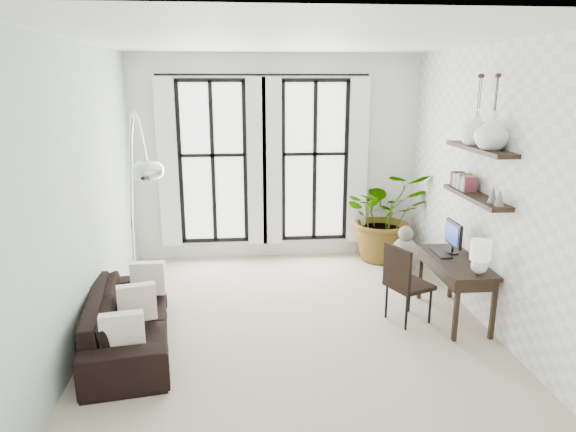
{
  "coord_description": "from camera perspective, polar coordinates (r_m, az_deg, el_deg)",
  "views": [
    {
      "loc": [
        -0.55,
        -5.54,
        2.78
      ],
      "look_at": [
        -0.02,
        0.3,
        1.24
      ],
      "focal_mm": 32.0,
      "sensor_mm": 36.0,
      "label": 1
    }
  ],
  "objects": [
    {
      "name": "floor",
      "position": [
        6.22,
        0.45,
        -11.84
      ],
      "size": [
        5.0,
        5.0,
        0.0
      ],
      "primitive_type": "plane",
      "color": "#B7AC91",
      "rests_on": "ground"
    },
    {
      "name": "ceiling",
      "position": [
        5.58,
        0.52,
        19.03
      ],
      "size": [
        5.0,
        5.0,
        0.0
      ],
      "primitive_type": "plane",
      "color": "white",
      "rests_on": "wall_back"
    },
    {
      "name": "wall_left",
      "position": [
        5.91,
        -21.8,
        2.13
      ],
      "size": [
        0.0,
        5.0,
        5.0
      ],
      "primitive_type": "plane",
      "rotation": [
        1.57,
        0.0,
        1.57
      ],
      "color": "#B5C9BE",
      "rests_on": "floor"
    },
    {
      "name": "wall_right",
      "position": [
        6.31,
        21.28,
        2.94
      ],
      "size": [
        0.0,
        5.0,
        5.0
      ],
      "primitive_type": "plane",
      "rotation": [
        1.57,
        0.0,
        -1.57
      ],
      "color": "white",
      "rests_on": "floor"
    },
    {
      "name": "wall_back",
      "position": [
        8.14,
        -1.26,
        6.37
      ],
      "size": [
        4.5,
        0.0,
        4.5
      ],
      "primitive_type": "plane",
      "rotation": [
        1.57,
        0.0,
        0.0
      ],
      "color": "white",
      "rests_on": "floor"
    },
    {
      "name": "windows",
      "position": [
        8.06,
        -2.65,
        5.99
      ],
      "size": [
        3.26,
        0.13,
        2.65
      ],
      "color": "white",
      "rests_on": "wall_back"
    },
    {
      "name": "wall_shelves",
      "position": [
        6.26,
        20.12,
        4.13
      ],
      "size": [
        0.25,
        1.3,
        0.6
      ],
      "color": "black",
      "rests_on": "wall_right"
    },
    {
      "name": "sofa",
      "position": [
        5.87,
        -17.27,
        -10.94
      ],
      "size": [
        1.11,
        2.17,
        0.61
      ],
      "primitive_type": "imported",
      "rotation": [
        0.0,
        0.0,
        1.72
      ],
      "color": "black",
      "rests_on": "floor"
    },
    {
      "name": "throw_pillows",
      "position": [
        5.77,
        -16.44,
        -9.19
      ],
      "size": [
        0.4,
        1.52,
        0.4
      ],
      "color": "silver",
      "rests_on": "sofa"
    },
    {
      "name": "plant",
      "position": [
        8.26,
        10.7,
        0.08
      ],
      "size": [
        1.36,
        1.19,
        1.46
      ],
      "primitive_type": "imported",
      "rotation": [
        0.0,
        0.0,
        0.04
      ],
      "color": "#2D7228",
      "rests_on": "floor"
    },
    {
      "name": "desk",
      "position": [
        6.37,
        18.32,
        -5.16
      ],
      "size": [
        0.53,
        1.25,
        1.13
      ],
      "color": "black",
      "rests_on": "floor"
    },
    {
      "name": "desk_chair",
      "position": [
        6.19,
        12.75,
        -6.86
      ],
      "size": [
        0.59,
        0.59,
        0.95
      ],
      "rotation": [
        0.0,
        0.0,
        0.4
      ],
      "color": "black",
      "rests_on": "floor"
    },
    {
      "name": "arc_lamp",
      "position": [
        5.85,
        -16.49,
        5.42
      ],
      "size": [
        0.75,
        1.25,
        2.48
      ],
      "color": "silver",
      "rests_on": "floor"
    },
    {
      "name": "buddha",
      "position": [
        7.63,
        12.81,
        -4.4
      ],
      "size": [
        0.44,
        0.44,
        0.78
      ],
      "color": "gray",
      "rests_on": "floor"
    },
    {
      "name": "vase_a",
      "position": [
        5.93,
        21.76,
        8.72
      ],
      "size": [
        0.37,
        0.37,
        0.38
      ],
      "primitive_type": "imported",
      "color": "white",
      "rests_on": "shelf_upper"
    },
    {
      "name": "vase_b",
      "position": [
        6.29,
        20.13,
        9.15
      ],
      "size": [
        0.37,
        0.37,
        0.38
      ],
      "primitive_type": "imported",
      "color": "white",
      "rests_on": "shelf_upper"
    }
  ]
}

